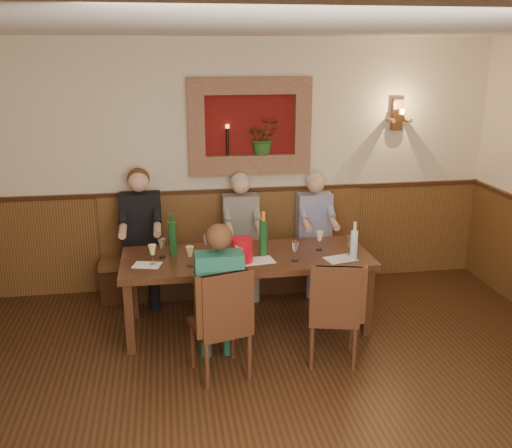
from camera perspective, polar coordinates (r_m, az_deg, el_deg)
The scene contains 31 objects.
ground_plane at distance 4.29m, azimuth 2.91°, elevation -21.26°, with size 6.00×6.00×0.00m, color black.
room_shell at distance 3.46m, azimuth 3.37°, elevation 4.14°, with size 6.04×6.04×2.82m.
wainscoting at distance 3.96m, azimuth 3.04°, elevation -14.57°, with size 6.02×6.02×1.15m.
wall_niche at distance 6.37m, azimuth -0.24°, elevation 9.31°, with size 1.36×0.30×1.06m.
wall_sconce at distance 6.79m, azimuth 13.98°, elevation 10.46°, with size 0.25×0.20×0.35m.
dining_table at distance 5.56m, azimuth -0.94°, elevation -3.90°, with size 2.40×0.90×0.75m.
bench at distance 6.56m, azimuth -2.11°, elevation -3.83°, with size 3.00×0.45×1.11m.
chair_near_left at distance 4.92m, azimuth -3.51°, elevation -11.85°, with size 0.54×0.54×0.99m.
chair_near_right at distance 5.16m, azimuth 7.63°, elevation -10.62°, with size 0.51×0.51×0.96m.
person_bench_left at distance 6.33m, azimuth -11.31°, elevation -2.27°, with size 0.44×0.53×1.46m.
person_bench_mid at distance 6.39m, azimuth -1.43°, elevation -2.13°, with size 0.40×0.49×1.38m.
person_bench_right at distance 6.55m, azimuth 5.93°, elevation -1.82°, with size 0.39×0.48×1.35m.
person_chair_front at distance 4.86m, azimuth -3.71°, elevation -8.68°, with size 0.39×0.48×1.35m.
spittoon_bucket at distance 5.34m, azimuth -1.39°, elevation -2.62°, with size 0.20×0.20×0.23m, color red.
wine_bottle_green_a at distance 5.48m, azimuth 0.74°, elevation -1.31°, with size 0.08×0.08×0.44m.
wine_bottle_green_b at distance 5.55m, azimuth -8.37°, elevation -1.37°, with size 0.09×0.09×0.42m.
water_bottle at distance 5.44m, azimuth 9.77°, elevation -2.06°, with size 0.09×0.09×0.38m.
tasting_sheet_a at distance 5.38m, azimuth -10.84°, elevation -4.05°, with size 0.25×0.18×0.00m, color white.
tasting_sheet_b at distance 5.40m, azimuth 0.18°, elevation -3.68°, with size 0.30×0.21×0.00m, color white.
tasting_sheet_c at distance 5.50m, azimuth 8.43°, elevation -3.47°, with size 0.28×0.20×0.00m, color white.
tasting_sheet_d at distance 5.24m, azimuth -3.77°, elevation -4.37°, with size 0.28×0.20×0.00m, color white.
wine_glass_0 at distance 5.37m, azimuth 3.91°, elevation -2.74°, with size 0.08×0.08×0.19m, color white, non-canonical shape.
wine_glass_1 at distance 5.18m, azimuth -1.76°, elevation -3.48°, with size 0.08×0.08×0.19m, color #F3E991, non-canonical shape.
wine_glass_2 at distance 5.59m, azimuth 9.31°, elevation -2.15°, with size 0.08×0.08×0.19m, color white, non-canonical shape.
wine_glass_3 at distance 5.57m, azimuth -4.93°, elevation -2.03°, with size 0.08×0.08×0.19m, color white, non-canonical shape.
wine_glass_4 at distance 5.52m, azimuth -9.38°, elevation -2.42°, with size 0.08×0.08×0.19m, color white, non-canonical shape.
wine_glass_5 at distance 5.27m, azimuth -6.62°, elevation -3.23°, with size 0.08×0.08×0.19m, color #F3E991, non-canonical shape.
wine_glass_6 at distance 5.36m, azimuth -10.31°, elevation -3.04°, with size 0.08×0.08×0.19m, color #F3E991, non-canonical shape.
wine_glass_7 at distance 5.69m, azimuth 6.37°, elevation -1.67°, with size 0.08×0.08×0.19m, color #F3E991, non-canonical shape.
wine_glass_8 at distance 5.66m, azimuth 0.80°, elevation -1.66°, with size 0.08×0.08×0.19m, color #F3E991, non-canonical shape.
wine_glass_9 at distance 5.29m, azimuth -1.78°, elevation -3.03°, with size 0.08×0.08×0.19m, color #F3E991, non-canonical shape.
Camera 1 is at (-0.73, -3.29, 2.65)m, focal length 40.00 mm.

